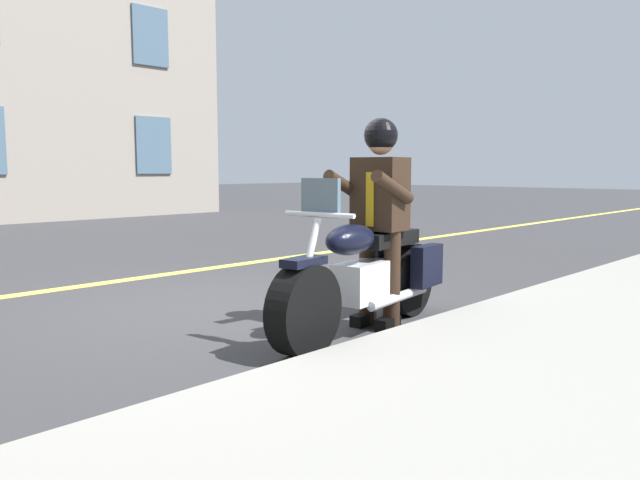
% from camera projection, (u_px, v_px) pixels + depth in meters
% --- Properties ---
extents(ground_plane, '(80.00, 80.00, 0.00)m').
position_uv_depth(ground_plane, '(212.00, 309.00, 5.85)').
color(ground_plane, '#333335').
extents(lane_center_stripe, '(60.00, 0.16, 0.01)m').
position_uv_depth(lane_center_stripe, '(111.00, 282.00, 7.23)').
color(lane_center_stripe, '#E5DB4C').
rests_on(lane_center_stripe, ground_plane).
extents(motorcycle_main, '(2.22, 0.80, 1.26)m').
position_uv_depth(motorcycle_main, '(367.00, 277.00, 5.02)').
color(motorcycle_main, black).
rests_on(motorcycle_main, ground_plane).
extents(rider_main, '(0.68, 0.62, 1.74)m').
position_uv_depth(rider_main, '(379.00, 204.00, 5.11)').
color(rider_main, black).
rests_on(rider_main, ground_plane).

